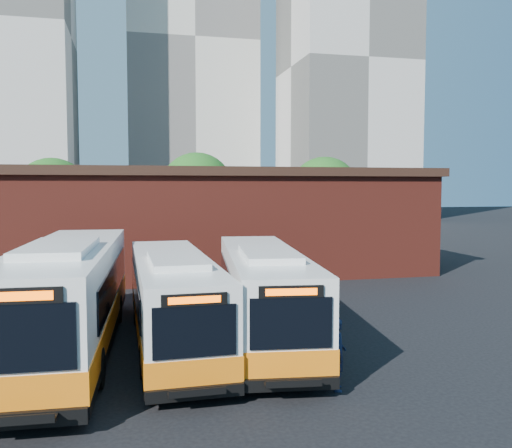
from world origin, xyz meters
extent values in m
plane|color=black|center=(0.00, 0.00, 0.00)|extent=(220.00, 220.00, 0.00)
cube|color=white|center=(-5.86, 3.72, 1.90)|extent=(3.38, 12.98, 3.05)
cube|color=orange|center=(-5.86, 3.72, 1.02)|extent=(3.43, 13.04, 0.75)
cube|color=black|center=(-5.86, 3.72, 0.48)|extent=(3.42, 13.03, 0.27)
cube|color=black|center=(-6.18, -2.73, 2.20)|extent=(2.32, 0.18, 1.45)
cube|color=black|center=(-6.18, -2.75, 3.09)|extent=(1.82, 0.16, 0.34)
cube|color=#FF5905|center=(-6.19, -2.78, 3.09)|extent=(1.45, 0.09, 0.19)
cube|color=black|center=(-6.19, -2.80, 0.48)|extent=(2.74, 0.29, 0.34)
cube|color=black|center=(-6.20, -3.05, 0.59)|extent=(1.57, 0.49, 0.06)
cube|color=black|center=(-6.21, -3.24, 0.66)|extent=(1.55, 0.12, 0.19)
cube|color=black|center=(-7.23, 4.22, 2.20)|extent=(0.56, 10.02, 1.13)
cube|color=black|center=(-4.44, 4.08, 2.20)|extent=(0.56, 10.02, 1.13)
cube|color=white|center=(-5.94, 2.11, 3.54)|extent=(2.08, 4.59, 0.24)
cylinder|color=black|center=(-4.80, 0.02, 0.54)|extent=(0.40, 1.09, 1.07)
cylinder|color=black|center=(-6.92, 7.21, 0.54)|extent=(0.40, 1.09, 1.07)
cylinder|color=black|center=(-4.45, 7.08, 0.54)|extent=(0.40, 1.09, 1.07)
cube|color=white|center=(-2.53, 3.64, 1.64)|extent=(2.56, 11.15, 2.64)
cube|color=orange|center=(-2.53, 3.64, 0.88)|extent=(2.61, 11.19, 0.65)
cube|color=black|center=(-2.53, 3.64, 0.42)|extent=(2.60, 11.18, 0.23)
cube|color=black|center=(-2.43, -1.94, 1.90)|extent=(2.01, 0.09, 1.25)
cube|color=black|center=(-2.43, -1.95, 2.67)|extent=(1.57, 0.08, 0.30)
cube|color=#FF5905|center=(-2.43, -1.98, 2.67)|extent=(1.25, 0.04, 0.17)
cube|color=black|center=(-2.43, -1.99, 0.42)|extent=(2.36, 0.17, 0.30)
cube|color=black|center=(-2.43, -2.20, 0.51)|extent=(1.35, 0.38, 0.06)
cube|color=black|center=(-2.43, -2.37, 0.57)|extent=(1.34, 0.06, 0.17)
cube|color=black|center=(-3.74, 3.99, 1.90)|extent=(0.20, 8.66, 0.97)
cube|color=black|center=(-1.34, 4.03, 1.90)|extent=(0.20, 8.66, 0.97)
cube|color=white|center=(-2.51, 2.26, 3.05)|extent=(1.67, 3.91, 0.20)
cylinder|color=black|center=(-3.55, 0.48, 0.46)|extent=(0.31, 0.93, 0.93)
cylinder|color=black|center=(-1.41, 0.52, 0.46)|extent=(0.31, 0.93, 0.93)
cylinder|color=black|center=(-3.66, 6.58, 0.46)|extent=(0.31, 0.93, 0.93)
cylinder|color=black|center=(-1.52, 6.62, 0.46)|extent=(0.31, 0.93, 0.93)
cube|color=white|center=(0.65, 3.78, 1.69)|extent=(3.81, 11.67, 2.72)
cube|color=orange|center=(0.65, 3.78, 0.91)|extent=(3.86, 11.72, 0.67)
cube|color=black|center=(0.65, 3.78, 0.43)|extent=(3.85, 11.71, 0.24)
cube|color=black|center=(-0.05, -1.93, 1.96)|extent=(2.06, 0.31, 1.29)
cube|color=black|center=(-0.05, -1.94, 2.75)|extent=(1.62, 0.25, 0.31)
cube|color=#FF5905|center=(-0.05, -1.98, 2.75)|extent=(1.28, 0.18, 0.17)
cube|color=black|center=(-0.06, -1.99, 0.43)|extent=(2.43, 0.43, 0.31)
cube|color=black|center=(-0.08, -2.21, 0.53)|extent=(1.42, 0.53, 0.06)
cube|color=black|center=(-0.10, -2.38, 0.59)|extent=(1.38, 0.21, 0.17)
cube|color=black|center=(-0.53, 4.31, 1.96)|extent=(1.13, 8.88, 1.00)
cube|color=black|center=(1.93, 4.01, 1.96)|extent=(1.13, 8.88, 1.00)
cube|color=white|center=(0.48, 2.36, 3.15)|extent=(2.13, 4.18, 0.21)
cylinder|color=black|center=(-0.84, 0.69, 0.48)|extent=(0.42, 0.98, 0.95)
cylinder|color=black|center=(1.35, 0.43, 0.48)|extent=(0.42, 0.98, 0.95)
cylinder|color=black|center=(-0.07, 6.95, 0.48)|extent=(0.42, 0.98, 0.95)
cylinder|color=black|center=(2.12, 6.68, 0.48)|extent=(0.42, 0.98, 0.95)
imported|color=black|center=(1.35, -1.50, 0.96)|extent=(0.61, 0.79, 1.92)
cube|color=maroon|center=(0.00, 20.00, 3.00)|extent=(28.00, 12.00, 6.00)
cube|color=black|center=(0.00, 20.00, 6.15)|extent=(28.60, 12.60, 0.50)
cube|color=black|center=(3.00, 13.97, 1.20)|extent=(1.20, 0.08, 2.40)
cylinder|color=#382314|center=(-10.00, 32.00, 1.35)|extent=(0.36, 0.36, 2.70)
sphere|color=#1C5618|center=(-10.00, 32.00, 4.65)|extent=(6.00, 6.00, 6.00)
cylinder|color=#382314|center=(2.00, 34.00, 1.48)|extent=(0.36, 0.36, 2.95)
sphere|color=#1C5618|center=(2.00, 34.00, 5.08)|extent=(6.56, 6.56, 6.56)
cylinder|color=#382314|center=(13.00, 31.00, 1.40)|extent=(0.36, 0.36, 2.81)
sphere|color=#1C5618|center=(13.00, 31.00, 4.84)|extent=(6.24, 6.24, 6.24)
cube|color=beige|center=(7.00, 86.00, 30.00)|extent=(22.00, 20.00, 60.00)
cube|color=beige|center=(30.00, 68.00, 24.00)|extent=(18.00, 18.00, 48.00)
camera|label=1|loc=(-3.89, -14.56, 5.34)|focal=38.00mm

